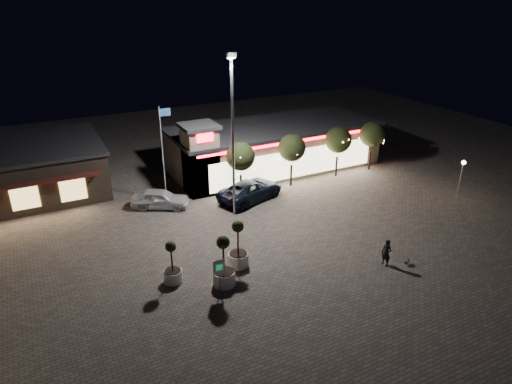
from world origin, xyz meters
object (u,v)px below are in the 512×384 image
white_sedan (160,199)px  valet_sign (219,270)px  planter_left (173,269)px  pickup_truck (251,190)px  pedestrian (386,253)px  planter_mid (224,270)px

white_sedan → valet_sign: valet_sign is taller
valet_sign → planter_left: bearing=133.3°
planter_left → valet_sign: (2.11, -2.24, 0.65)m
pickup_truck → white_sedan: bearing=56.3°
planter_left → valet_sign: 3.14m
white_sedan → pickup_truck: bearing=-75.6°
white_sedan → pedestrian: size_ratio=2.53×
pedestrian → planter_mid: 10.43m
pickup_truck → pedestrian: 13.45m
pedestrian → planter_left: bearing=-122.9°
white_sedan → planter_mid: 12.16m
pickup_truck → valet_sign: valet_sign is taller
pedestrian → valet_sign: valet_sign is taller
planter_mid → white_sedan: bearing=91.7°
planter_left → planter_mid: (2.64, -1.69, 0.16)m
white_sedan → pedestrian: (10.42, -14.93, 0.12)m
white_sedan → planter_left: size_ratio=1.66×
planter_left → planter_mid: planter_mid is taller
planter_mid → valet_sign: size_ratio=1.53×
planter_left → valet_sign: size_ratio=1.29×
pickup_truck → pedestrian: bearing=174.1°
planter_left → valet_sign: bearing=-46.7°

